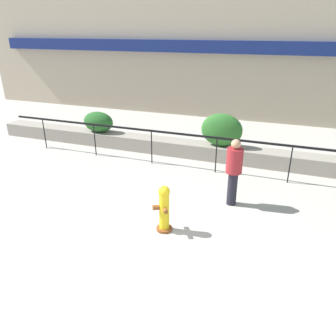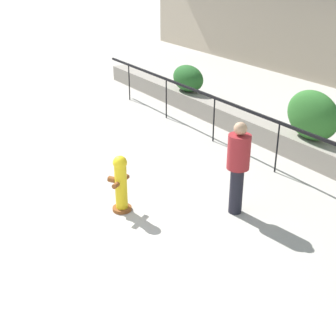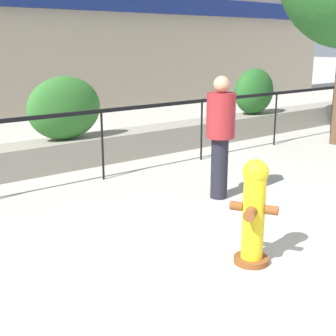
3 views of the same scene
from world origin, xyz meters
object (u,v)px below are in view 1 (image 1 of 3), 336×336
object	(u,v)px
fire_hydrant	(164,208)
pedestrian	(234,168)
hedge_bush_0	(98,122)
hedge_bush_1	(222,130)

from	to	relation	value
fire_hydrant	pedestrian	size ratio (longest dim) A/B	0.62
hedge_bush_0	pedestrian	distance (m)	6.33
hedge_bush_0	hedge_bush_1	xyz separation A→B (m)	(4.70, 0.00, 0.17)
pedestrian	hedge_bush_0	bearing A→B (deg)	152.44
hedge_bush_0	fire_hydrant	distance (m)	6.41
fire_hydrant	hedge_bush_0	bearing A→B (deg)	133.73
fire_hydrant	hedge_bush_1	bearing A→B (deg)	86.58
hedge_bush_0	fire_hydrant	xyz separation A→B (m)	(4.42, -4.62, -0.33)
hedge_bush_0	fire_hydrant	bearing A→B (deg)	-46.27
hedge_bush_1	pedestrian	size ratio (longest dim) A/B	0.79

